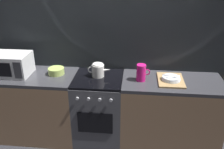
{
  "coord_description": "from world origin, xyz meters",
  "views": [
    {
      "loc": [
        0.44,
        -2.63,
        2.17
      ],
      "look_at": [
        0.17,
        0.0,
        0.95
      ],
      "focal_mm": 38.88,
      "sensor_mm": 36.0,
      "label": 1
    }
  ],
  "objects_px": {
    "kettle": "(98,70)",
    "mixing_bowl": "(56,71)",
    "pitcher": "(141,73)",
    "stove_unit": "(99,109)",
    "microwave": "(11,64)",
    "dish_pile": "(171,79)"
  },
  "relations": [
    {
      "from": "kettle",
      "to": "pitcher",
      "type": "bearing_deg",
      "value": -6.75
    },
    {
      "from": "kettle",
      "to": "mixing_bowl",
      "type": "xyz_separation_m",
      "value": [
        -0.53,
        0.01,
        -0.04
      ]
    },
    {
      "from": "microwave",
      "to": "stove_unit",
      "type": "bearing_deg",
      "value": 0.54
    },
    {
      "from": "dish_pile",
      "to": "mixing_bowl",
      "type": "bearing_deg",
      "value": 177.53
    },
    {
      "from": "stove_unit",
      "to": "dish_pile",
      "type": "distance_m",
      "value": 0.99
    },
    {
      "from": "mixing_bowl",
      "to": "pitcher",
      "type": "distance_m",
      "value": 1.06
    },
    {
      "from": "kettle",
      "to": "pitcher",
      "type": "distance_m",
      "value": 0.53
    },
    {
      "from": "stove_unit",
      "to": "dish_pile",
      "type": "relative_size",
      "value": 2.25
    },
    {
      "from": "mixing_bowl",
      "to": "pitcher",
      "type": "relative_size",
      "value": 1.0
    },
    {
      "from": "microwave",
      "to": "pitcher",
      "type": "xyz_separation_m",
      "value": [
        1.6,
        -0.01,
        -0.03
      ]
    },
    {
      "from": "dish_pile",
      "to": "microwave",
      "type": "bearing_deg",
      "value": -179.82
    },
    {
      "from": "stove_unit",
      "to": "dish_pile",
      "type": "xyz_separation_m",
      "value": [
        0.87,
        -0.0,
        0.47
      ]
    },
    {
      "from": "pitcher",
      "to": "kettle",
      "type": "bearing_deg",
      "value": 173.25
    },
    {
      "from": "microwave",
      "to": "kettle",
      "type": "distance_m",
      "value": 1.08
    },
    {
      "from": "mixing_bowl",
      "to": "stove_unit",
      "type": "bearing_deg",
      "value": -6.0
    },
    {
      "from": "mixing_bowl",
      "to": "dish_pile",
      "type": "bearing_deg",
      "value": -2.47
    },
    {
      "from": "pitcher",
      "to": "dish_pile",
      "type": "bearing_deg",
      "value": 2.58
    },
    {
      "from": "microwave",
      "to": "mixing_bowl",
      "type": "bearing_deg",
      "value": 7.02
    },
    {
      "from": "kettle",
      "to": "mixing_bowl",
      "type": "relative_size",
      "value": 1.42
    },
    {
      "from": "stove_unit",
      "to": "pitcher",
      "type": "relative_size",
      "value": 4.5
    },
    {
      "from": "stove_unit",
      "to": "pitcher",
      "type": "height_order",
      "value": "pitcher"
    },
    {
      "from": "stove_unit",
      "to": "kettle",
      "type": "bearing_deg",
      "value": 95.38
    }
  ]
}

